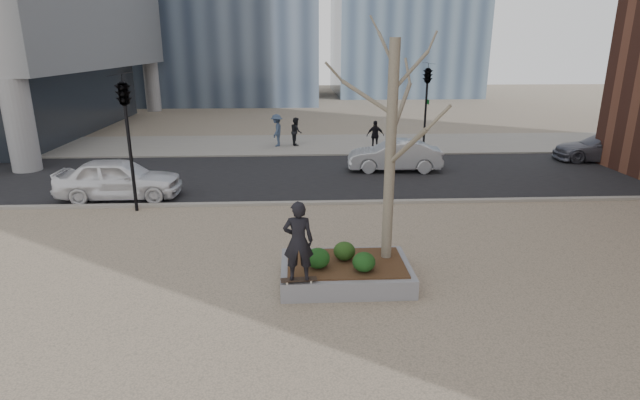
{
  "coord_description": "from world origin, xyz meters",
  "views": [
    {
      "loc": [
        -0.13,
        -10.61,
        5.33
      ],
      "look_at": [
        0.5,
        2.0,
        1.4
      ],
      "focal_mm": 28.0,
      "sensor_mm": 36.0,
      "label": 1
    }
  ],
  "objects_px": {
    "skateboard": "(299,281)",
    "skateboarder": "(298,241)",
    "planter": "(345,273)",
    "police_car": "(119,179)"
  },
  "relations": [
    {
      "from": "planter",
      "to": "skateboarder",
      "type": "distance_m",
      "value": 1.84
    },
    {
      "from": "skateboard",
      "to": "planter",
      "type": "bearing_deg",
      "value": 33.41
    },
    {
      "from": "police_car",
      "to": "skateboard",
      "type": "bearing_deg",
      "value": -141.38
    },
    {
      "from": "skateboard",
      "to": "police_car",
      "type": "bearing_deg",
      "value": 123.7
    },
    {
      "from": "skateboard",
      "to": "skateboarder",
      "type": "bearing_deg",
      "value": 84.75
    },
    {
      "from": "skateboard",
      "to": "skateboarder",
      "type": "xyz_separation_m",
      "value": [
        0.0,
        0.0,
        0.92
      ]
    },
    {
      "from": "skateboard",
      "to": "police_car",
      "type": "height_order",
      "value": "police_car"
    },
    {
      "from": "skateboarder",
      "to": "police_car",
      "type": "height_order",
      "value": "skateboarder"
    },
    {
      "from": "skateboarder",
      "to": "planter",
      "type": "bearing_deg",
      "value": -139.99
    },
    {
      "from": "planter",
      "to": "skateboard",
      "type": "xyz_separation_m",
      "value": [
        -1.1,
        -0.88,
        0.26
      ]
    }
  ]
}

